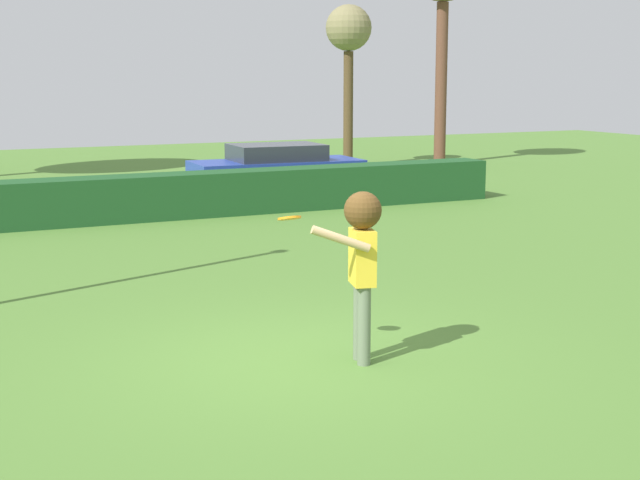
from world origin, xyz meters
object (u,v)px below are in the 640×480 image
person (362,250)px  birch_tree (349,36)px  frisbee (289,218)px  parked_car_blue (277,167)px

person → birch_tree: birch_tree is taller
frisbee → birch_tree: birch_tree is taller
person → frisbee: (-0.61, 0.47, 0.31)m
person → parked_car_blue: person is taller
frisbee → birch_tree: size_ratio=0.05×
parked_car_blue → birch_tree: (4.90, 5.47, 3.43)m
parked_car_blue → birch_tree: size_ratio=0.84×
person → birch_tree: size_ratio=0.36×
frisbee → parked_car_blue: 13.80m
person → frisbee: 0.83m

